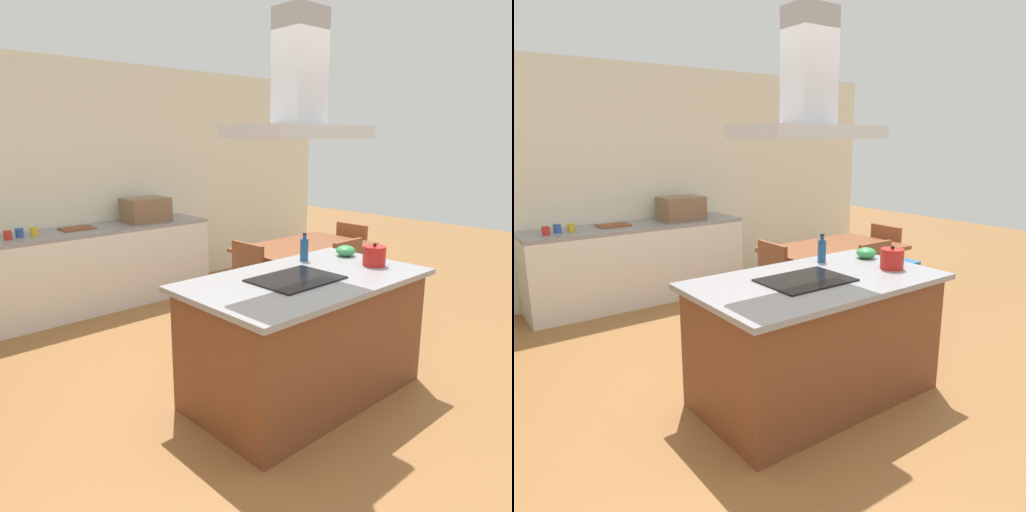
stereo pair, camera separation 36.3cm
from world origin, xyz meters
TOP-DOWN VIEW (x-y plane):
  - ground at (0.00, 1.50)m, footprint 16.00×16.00m
  - wall_back at (0.00, 3.25)m, footprint 7.20×0.10m
  - kitchen_island at (0.00, 0.00)m, footprint 1.77×1.01m
  - cooktop at (-0.10, 0.00)m, footprint 0.60×0.44m
  - tea_kettle at (0.63, -0.13)m, footprint 0.23×0.17m
  - olive_oil_bottle at (0.35, 0.33)m, footprint 0.07×0.07m
  - mixing_bowl at (0.72, 0.21)m, footprint 0.16×0.16m
  - back_counter at (-0.17, 2.88)m, footprint 2.47×0.62m
  - countertop_microwave at (0.40, 2.88)m, footprint 0.50×0.38m
  - coffee_mug_red at (-1.15, 2.82)m, footprint 0.08×0.08m
  - coffee_mug_blue at (-1.02, 2.88)m, footprint 0.08×0.08m
  - coffee_mug_yellow at (-0.89, 2.85)m, footprint 0.08×0.08m
  - cutting_board at (-0.42, 2.93)m, footprint 0.34×0.24m
  - dining_table at (1.30, 1.18)m, footprint 1.40×0.90m
  - chair_at_left_end at (0.39, 1.18)m, footprint 0.42×0.42m
  - chair_facing_island at (1.30, 0.52)m, footprint 0.42×0.42m
  - chair_at_right_end at (2.22, 1.18)m, footprint 0.42×0.42m
  - range_hood at (-0.10, 0.00)m, footprint 0.90×0.55m

SIDE VIEW (x-z plane):
  - ground at x=0.00m, z-range 0.00..0.00m
  - back_counter at x=-0.17m, z-range 0.00..0.90m
  - kitchen_island at x=0.00m, z-range 0.00..0.90m
  - chair_at_left_end at x=0.39m, z-range 0.06..0.95m
  - chair_facing_island at x=1.30m, z-range 0.06..0.95m
  - chair_at_right_end at x=2.22m, z-range 0.06..0.95m
  - dining_table at x=1.30m, z-range 0.29..1.04m
  - cooktop at x=-0.10m, z-range 0.90..0.91m
  - cutting_board at x=-0.42m, z-range 0.90..0.92m
  - mixing_bowl at x=0.72m, z-range 0.90..0.99m
  - coffee_mug_red at x=-1.15m, z-range 0.90..0.99m
  - coffee_mug_blue at x=-1.02m, z-range 0.90..0.99m
  - coffee_mug_yellow at x=-0.89m, z-range 0.90..0.99m
  - tea_kettle at x=0.63m, z-range 0.89..1.06m
  - olive_oil_bottle at x=0.35m, z-range 0.88..1.11m
  - countertop_microwave at x=0.40m, z-range 0.90..1.18m
  - wall_back at x=0.00m, z-range 0.00..2.70m
  - range_hood at x=-0.10m, z-range 1.71..2.49m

